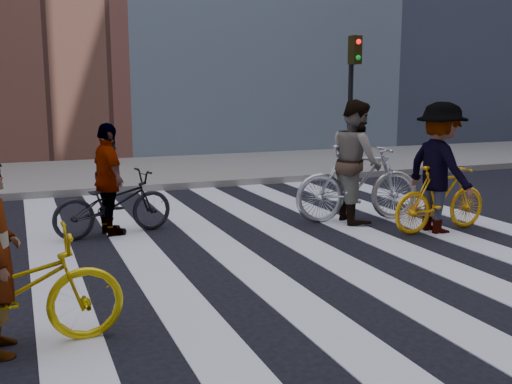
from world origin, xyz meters
TOP-DOWN VIEW (x-y plane):
  - ground at (0.00, 0.00)m, footprint 100.00×100.00m
  - sidewalk_far at (0.00, 7.50)m, footprint 100.00×5.00m
  - zebra_crosswalk at (0.00, 0.00)m, footprint 8.25×10.00m
  - traffic_signal at (4.40, 5.32)m, footprint 0.22×0.42m
  - bike_yellow_left at (-3.24, -2.11)m, footprint 1.92×0.73m
  - bike_silver_mid at (2.00, 1.04)m, footprint 2.15×0.92m
  - bike_yellow_right at (2.77, -0.05)m, footprint 1.71×0.57m
  - bike_dark_rear at (-1.82, 1.57)m, footprint 1.88×0.97m
  - rider_mid at (1.95, 1.04)m, footprint 0.89×1.06m
  - rider_right at (2.72, -0.05)m, footprint 0.79×1.29m
  - rider_rear at (-1.87, 1.57)m, footprint 0.59×1.03m

SIDE VIEW (x-z plane):
  - ground at x=0.00m, z-range 0.00..0.00m
  - zebra_crosswalk at x=0.00m, z-range 0.00..0.01m
  - sidewalk_far at x=0.00m, z-range 0.00..0.15m
  - bike_dark_rear at x=-1.82m, z-range 0.00..0.94m
  - bike_yellow_left at x=-3.24m, z-range 0.00..1.00m
  - bike_yellow_right at x=2.77m, z-range 0.00..1.01m
  - bike_silver_mid at x=2.00m, z-range 0.00..1.25m
  - rider_rear at x=-1.87m, z-range 0.00..1.65m
  - rider_right at x=2.72m, z-range 0.00..1.94m
  - rider_mid at x=1.95m, z-range 0.00..1.96m
  - traffic_signal at x=4.40m, z-range 0.62..3.94m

